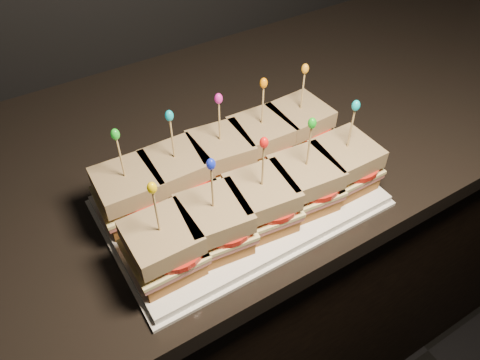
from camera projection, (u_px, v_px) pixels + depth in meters
cabinet at (155, 311)px, 1.13m from camera, size 2.52×0.64×0.85m
granite_slab at (123, 179)px, 0.82m from camera, size 2.56×0.68×0.04m
platter at (240, 201)px, 0.75m from camera, size 0.41×0.25×0.02m
platter_rim at (240, 203)px, 0.75m from camera, size 0.42×0.27×0.01m
sandwich_0_bread_bot at (132, 207)px, 0.71m from camera, size 0.09×0.09×0.02m
sandwich_0_ham at (131, 199)px, 0.70m from camera, size 0.10×0.09×0.01m
sandwich_0_cheese at (130, 196)px, 0.69m from camera, size 0.10×0.10×0.01m
sandwich_0_tomato at (138, 192)px, 0.69m from camera, size 0.09×0.09×0.01m
sandwich_0_bread_top at (127, 183)px, 0.67m from camera, size 0.09×0.09×0.03m
sandwich_0_pick at (121, 160)px, 0.64m from camera, size 0.00×0.00×0.09m
sandwich_0_frill at (115, 134)px, 0.61m from camera, size 0.01×0.01×0.02m
sandwich_1_bread_bot at (179, 188)px, 0.74m from camera, size 0.09×0.09×0.02m
sandwich_1_ham at (178, 180)px, 0.73m from camera, size 0.10×0.09×0.01m
sandwich_1_cheese at (177, 177)px, 0.72m from camera, size 0.10×0.09×0.01m
sandwich_1_tomato at (186, 173)px, 0.72m from camera, size 0.09×0.09×0.01m
sandwich_1_bread_top at (176, 164)px, 0.70m from camera, size 0.09×0.09×0.03m
sandwich_1_pick at (173, 141)px, 0.67m from camera, size 0.00×0.00×0.09m
sandwich_1_frill at (169, 116)px, 0.64m from camera, size 0.01×0.01×0.02m
sandwich_2_bread_bot at (221, 170)px, 0.77m from camera, size 0.10×0.10×0.02m
sandwich_2_ham at (221, 163)px, 0.76m from camera, size 0.11×0.10×0.01m
sandwich_2_cheese at (221, 159)px, 0.75m from camera, size 0.11×0.10×0.01m
sandwich_2_tomato at (229, 155)px, 0.75m from camera, size 0.09×0.09×0.01m
sandwich_2_bread_top at (220, 147)px, 0.73m from camera, size 0.10×0.10×0.03m
sandwich_2_pick at (220, 124)px, 0.70m from camera, size 0.00×0.00×0.09m
sandwich_2_frill at (219, 99)px, 0.67m from camera, size 0.01×0.01×0.02m
sandwich_3_bread_bot at (261, 154)px, 0.80m from camera, size 0.09×0.09×0.02m
sandwich_3_ham at (261, 146)px, 0.79m from camera, size 0.10×0.09×0.01m
sandwich_3_cheese at (261, 143)px, 0.78m from camera, size 0.10×0.10×0.01m
sandwich_3_tomato at (269, 139)px, 0.78m from camera, size 0.09×0.09×0.01m
sandwich_3_bread_top at (262, 130)px, 0.76m from camera, size 0.09×0.09×0.03m
sandwich_3_pick at (263, 108)px, 0.73m from camera, size 0.00×0.00×0.09m
sandwich_3_frill at (264, 83)px, 0.70m from camera, size 0.01×0.01×0.02m
sandwich_4_bread_bot at (298, 138)px, 0.83m from camera, size 0.09×0.09×0.02m
sandwich_4_ham at (298, 131)px, 0.82m from camera, size 0.10×0.10×0.01m
sandwich_4_cheese at (299, 128)px, 0.81m from camera, size 0.10×0.10×0.01m
sandwich_4_tomato at (307, 124)px, 0.81m from camera, size 0.09×0.09×0.01m
sandwich_4_bread_top at (300, 115)px, 0.79m from camera, size 0.09×0.09×0.03m
sandwich_4_pick at (302, 93)px, 0.76m from camera, size 0.00×0.00×0.09m
sandwich_4_frill at (305, 69)px, 0.73m from camera, size 0.01×0.01×0.02m
sandwich_5_bread_bot at (165, 260)px, 0.64m from camera, size 0.09×0.09×0.02m
sandwich_5_ham at (164, 253)px, 0.63m from camera, size 0.09×0.09×0.01m
sandwich_5_cheese at (163, 250)px, 0.62m from camera, size 0.10×0.09×0.01m
sandwich_5_tomato at (173, 246)px, 0.62m from camera, size 0.09×0.09×0.01m
sandwich_5_bread_top at (161, 237)px, 0.60m from camera, size 0.09×0.09×0.03m
sandwich_5_pick at (157, 214)px, 0.57m from camera, size 0.00×0.00×0.09m
sandwich_5_frill at (152, 188)px, 0.54m from camera, size 0.01×0.01×0.02m
sandwich_6_bread_bot at (215, 237)px, 0.67m from camera, size 0.10×0.10×0.02m
sandwich_6_ham at (215, 230)px, 0.66m from camera, size 0.10×0.10×0.01m
sandwich_6_cheese at (215, 226)px, 0.65m from camera, size 0.11×0.10×0.01m
sandwich_6_tomato at (224, 222)px, 0.65m from camera, size 0.09×0.09×0.01m
sandwich_6_bread_top at (214, 213)px, 0.63m from camera, size 0.10×0.10×0.03m
sandwich_6_pick at (212, 190)px, 0.60m from camera, size 0.00×0.00×0.09m
sandwich_6_frill at (211, 164)px, 0.57m from camera, size 0.01×0.01×0.02m
sandwich_7_bread_bot at (261, 215)px, 0.70m from camera, size 0.10×0.10×0.02m
sandwich_7_ham at (261, 208)px, 0.69m from camera, size 0.10×0.10×0.01m
sandwich_7_cheese at (261, 205)px, 0.68m from camera, size 0.11×0.10×0.01m
sandwich_7_tomato at (270, 201)px, 0.68m from camera, size 0.09×0.09×0.01m
sandwich_7_bread_top at (262, 192)px, 0.66m from camera, size 0.10×0.10×0.03m
sandwich_7_pick at (263, 168)px, 0.63m from camera, size 0.00×0.00×0.09m
sandwich_7_frill at (264, 143)px, 0.60m from camera, size 0.01×0.01×0.02m
sandwich_8_bread_bot at (302, 195)px, 0.73m from camera, size 0.09×0.09×0.02m
sandwich_8_ham at (303, 188)px, 0.72m from camera, size 0.10×0.10×0.01m
sandwich_8_cheese at (304, 185)px, 0.71m from camera, size 0.10×0.10×0.01m
sandwich_8_tomato at (313, 181)px, 0.71m from camera, size 0.09×0.09×0.01m
sandwich_8_bread_top at (306, 172)px, 0.69m from camera, size 0.10×0.10×0.03m
sandwich_8_pick at (309, 149)px, 0.66m from camera, size 0.00×0.00×0.09m
sandwich_8_frill at (312, 123)px, 0.63m from camera, size 0.01×0.01×0.02m
sandwich_9_bread_bot at (341, 177)px, 0.76m from camera, size 0.09×0.09×0.02m
sandwich_9_ham at (343, 170)px, 0.74m from camera, size 0.09×0.09×0.01m
sandwich_9_cheese at (343, 167)px, 0.74m from camera, size 0.10×0.09×0.01m
sandwich_9_tomato at (352, 163)px, 0.74m from camera, size 0.09×0.09×0.01m
sandwich_9_bread_top at (346, 154)px, 0.72m from camera, size 0.09×0.09×0.03m
sandwich_9_pick at (351, 131)px, 0.69m from camera, size 0.00×0.00×0.09m
sandwich_9_frill at (356, 106)px, 0.66m from camera, size 0.01×0.01×0.02m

